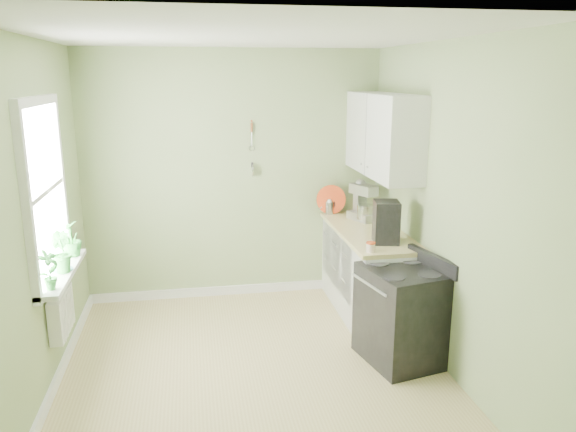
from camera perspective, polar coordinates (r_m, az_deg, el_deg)
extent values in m
cube|color=tan|center=(4.88, -3.37, -15.76)|extent=(3.20, 3.60, 0.02)
cube|color=white|center=(4.25, -3.93, 18.00)|extent=(3.20, 3.60, 0.02)
cube|color=#94A772|center=(6.13, -5.53, 4.00)|extent=(3.20, 0.02, 2.70)
cube|color=#94A772|center=(4.49, -24.48, -0.96)|extent=(0.02, 3.60, 2.70)
cube|color=#94A772|center=(4.81, 15.79, 0.72)|extent=(0.02, 3.60, 2.70)
cube|color=white|center=(5.85, 8.21, -5.89)|extent=(0.60, 1.60, 0.87)
cube|color=#D7C683|center=(5.71, 8.28, -1.60)|extent=(0.64, 1.60, 0.04)
cube|color=white|center=(5.66, 9.62, 8.14)|extent=(0.35, 1.40, 0.80)
cube|color=white|center=(4.73, -23.63, 2.32)|extent=(0.02, 1.00, 1.30)
cube|color=white|center=(4.65, -24.22, 10.62)|extent=(0.06, 1.14, 0.07)
cube|color=white|center=(4.90, -22.61, -5.53)|extent=(0.06, 1.14, 0.07)
cube|color=white|center=(4.73, -23.39, 2.33)|extent=(0.04, 1.00, 0.04)
cube|color=white|center=(4.88, -21.94, -5.35)|extent=(0.18, 1.14, 0.04)
cube|color=white|center=(4.96, -22.05, -9.15)|extent=(0.12, 0.50, 0.35)
cylinder|color=#D7C683|center=(6.05, -3.72, 8.96)|extent=(0.02, 0.02, 0.10)
cylinder|color=silver|center=(6.06, -3.70, 7.83)|extent=(0.01, 0.01, 0.16)
cylinder|color=silver|center=(6.11, -3.65, 4.66)|extent=(0.01, 0.14, 0.14)
cube|color=black|center=(5.00, 11.42, -9.99)|extent=(0.71, 0.79, 0.80)
cube|color=black|center=(4.85, 11.66, -5.49)|extent=(0.71, 0.79, 0.03)
cube|color=black|center=(4.92, 14.51, -4.48)|extent=(0.20, 0.67, 0.12)
cylinder|color=#B2B2B7|center=(4.78, 8.24, -6.93)|extent=(0.14, 0.55, 0.02)
cube|color=#B12E14|center=(4.92, 7.85, -8.31)|extent=(0.06, 0.20, 0.34)
cube|color=#B2B2B7|center=(6.07, 7.66, 0.00)|extent=(0.32, 0.38, 0.08)
cube|color=#B2B2B7|center=(6.17, 7.32, 1.64)|extent=(0.15, 0.13, 0.23)
cube|color=#B2B2B7|center=(6.03, 7.69, 2.68)|extent=(0.26, 0.35, 0.11)
sphere|color=#B2B2B7|center=(6.13, 7.37, 3.18)|extent=(0.13, 0.13, 0.13)
cylinder|color=silver|center=(6.00, 7.86, 0.44)|extent=(0.18, 0.18, 0.15)
cylinder|color=silver|center=(6.29, 4.20, 0.81)|extent=(0.10, 0.10, 0.14)
cone|color=silver|center=(6.27, 4.21, 1.58)|extent=(0.10, 0.10, 0.04)
cylinder|color=silver|center=(6.26, 3.56, 0.99)|extent=(0.10, 0.03, 0.07)
cube|color=black|center=(5.25, 9.94, -0.60)|extent=(0.27, 0.28, 0.39)
cylinder|color=black|center=(5.27, 9.55, -1.86)|extent=(0.12, 0.12, 0.13)
cylinder|color=#D1421A|center=(6.27, 4.40, 1.67)|extent=(0.33, 0.09, 0.33)
cylinder|color=beige|center=(4.98, 8.39, -3.21)|extent=(0.08, 0.08, 0.08)
cylinder|color=#D1421A|center=(4.97, 8.41, -2.72)|extent=(0.08, 0.08, 0.01)
imported|color=#297E2C|center=(4.42, -23.13, -5.06)|extent=(0.18, 0.20, 0.31)
imported|color=#297E2C|center=(4.78, -22.13, -3.42)|extent=(0.24, 0.23, 0.33)
imported|color=#297E2C|center=(5.18, -21.19, -2.14)|extent=(0.18, 0.18, 0.31)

